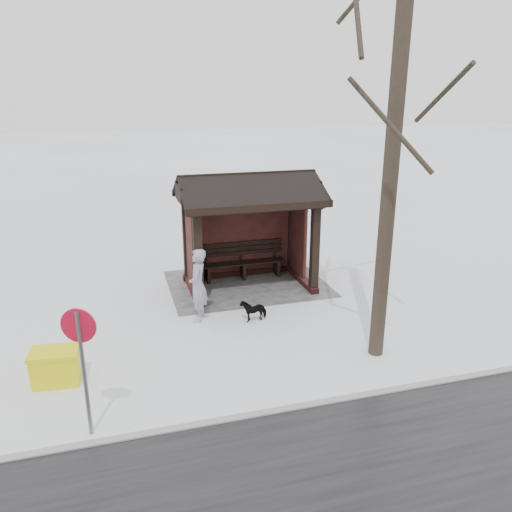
{
  "coord_description": "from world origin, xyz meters",
  "views": [
    {
      "loc": [
        3.3,
        12.13,
        5.01
      ],
      "look_at": [
        0.03,
        0.8,
        1.12
      ],
      "focal_mm": 35.0,
      "sensor_mm": 36.0,
      "label": 1
    }
  ],
  "objects": [
    {
      "name": "ground",
      "position": [
        0.0,
        0.0,
        0.0
      ],
      "size": [
        120.0,
        120.0,
        0.0
      ],
      "primitive_type": "plane",
      "color": "white",
      "rests_on": "ground"
    },
    {
      "name": "kerb",
      "position": [
        0.0,
        5.5,
        0.01
      ],
      "size": [
        120.0,
        0.15,
        0.06
      ],
      "primitive_type": "cube",
      "color": "gray",
      "rests_on": "ground"
    },
    {
      "name": "trampled_patch",
      "position": [
        0.0,
        -0.2,
        0.01
      ],
      "size": [
        4.2,
        3.2,
        0.02
      ],
      "primitive_type": "cube",
      "color": "gray",
      "rests_on": "ground"
    },
    {
      "name": "bus_shelter",
      "position": [
        0.0,
        -0.16,
        2.17
      ],
      "size": [
        3.6,
        2.4,
        3.09
      ],
      "color": "#381714",
      "rests_on": "ground"
    },
    {
      "name": "tree_near",
      "position": [
        -1.5,
        4.2,
        6.16
      ],
      "size": [
        3.42,
        3.42,
        9.03
      ],
      "color": "black",
      "rests_on": "ground"
    },
    {
      "name": "pedestrian",
      "position": [
        1.65,
        1.66,
        0.85
      ],
      "size": [
        0.58,
        0.71,
        1.7
      ],
      "primitive_type": "imported",
      "rotation": [
        0.0,
        0.0,
        1.26
      ],
      "color": "#968FA7",
      "rests_on": "ground"
    },
    {
      "name": "dog",
      "position": [
        0.45,
        2.03,
        0.25
      ],
      "size": [
        0.62,
        0.34,
        0.5
      ],
      "primitive_type": "imported",
      "rotation": [
        0.0,
        0.0,
        1.69
      ],
      "color": "black",
      "rests_on": "ground"
    },
    {
      "name": "grit_bin",
      "position": [
        4.57,
        3.56,
        0.33
      ],
      "size": [
        0.89,
        0.65,
        0.65
      ],
      "rotation": [
        0.0,
        0.0,
        -0.09
      ],
      "color": "yellow",
      "rests_on": "ground"
    },
    {
      "name": "road_sign",
      "position": [
        3.95,
        5.21,
        1.53
      ],
      "size": [
        0.51,
        0.23,
        2.1
      ],
      "rotation": [
        0.0,
        0.0,
        -0.39
      ],
      "color": "slate",
      "rests_on": "ground"
    }
  ]
}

